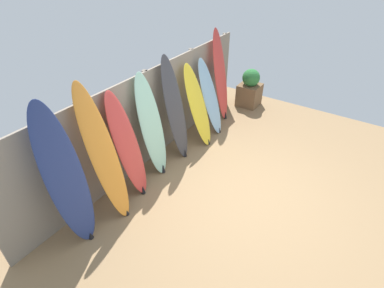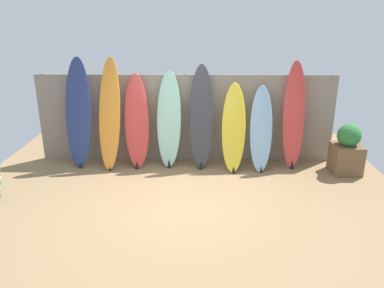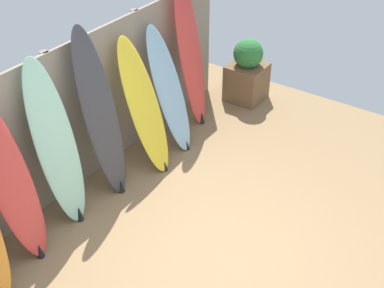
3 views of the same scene
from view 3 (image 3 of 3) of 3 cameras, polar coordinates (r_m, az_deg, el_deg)
ground at (r=5.67m, az=1.61°, el=-12.12°), size 7.68×7.68×0.00m
fence_back at (r=6.16m, az=-14.06°, el=1.86°), size 6.08×0.11×1.80m
surfboard_red_2 at (r=5.45m, az=-18.87°, el=-3.69°), size 0.53×0.59×1.85m
surfboard_seafoam_3 at (r=5.75m, az=-14.28°, el=-0.19°), size 0.51×0.50×1.92m
surfboard_charcoal_4 at (r=6.05m, az=-9.70°, el=3.01°), size 0.48×0.51×2.04m
surfboard_yellow_5 at (r=6.48m, az=-5.10°, el=3.91°), size 0.51×0.70×1.69m
surfboard_skyblue_6 at (r=6.87m, az=-2.42°, el=5.65°), size 0.49×0.67×1.63m
surfboard_red_7 at (r=7.29m, az=-0.16°, el=9.59°), size 0.46×0.51×2.10m
planter_box at (r=8.14m, az=5.89°, el=7.62°), size 0.54×0.53×0.98m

